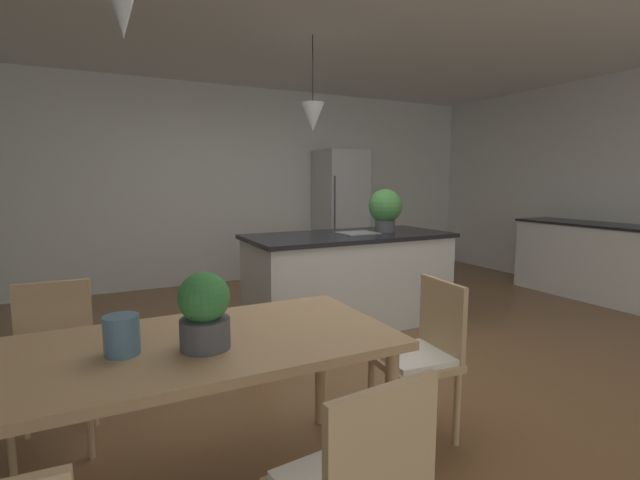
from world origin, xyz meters
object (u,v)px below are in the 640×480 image
(chair_kitchen_end, at_px, (421,352))
(kitchen_island, at_px, (348,278))
(potted_plant_on_table, at_px, (204,310))
(refrigerator, at_px, (340,214))
(vase_on_dining_table, at_px, (122,335))
(dining_table, at_px, (159,362))
(potted_plant_on_island, at_px, (385,208))
(chair_far_left, at_px, (53,360))

(chair_kitchen_end, relative_size, kitchen_island, 0.43)
(potted_plant_on_table, bearing_deg, chair_kitchen_end, 4.63)
(chair_kitchen_end, bearing_deg, refrigerator, 66.68)
(refrigerator, xyz_separation_m, vase_on_dining_table, (-3.20, -3.95, -0.11))
(chair_kitchen_end, xyz_separation_m, vase_on_dining_table, (-1.50, -0.02, 0.35))
(dining_table, relative_size, potted_plant_on_island, 4.59)
(chair_kitchen_end, xyz_separation_m, potted_plant_on_island, (1.06, 1.88, 0.67))
(chair_kitchen_end, relative_size, potted_plant_on_island, 2.00)
(refrigerator, xyz_separation_m, potted_plant_on_island, (-0.64, -2.05, 0.21))
(kitchen_island, height_order, potted_plant_on_island, potted_plant_on_island)
(chair_far_left, height_order, chair_kitchen_end, same)
(dining_table, xyz_separation_m, chair_kitchen_end, (1.37, -0.00, -0.20))
(potted_plant_on_table, height_order, vase_on_dining_table, potted_plant_on_table)
(chair_kitchen_end, bearing_deg, vase_on_dining_table, -179.40)
(kitchen_island, height_order, potted_plant_on_table, potted_plant_on_table)
(chair_kitchen_end, height_order, kitchen_island, kitchen_island)
(chair_kitchen_end, relative_size, refrigerator, 0.47)
(dining_table, xyz_separation_m, kitchen_island, (2.00, 1.88, -0.21))
(refrigerator, distance_m, vase_on_dining_table, 5.09)
(refrigerator, bearing_deg, potted_plant_on_island, -107.20)
(potted_plant_on_table, distance_m, vase_on_dining_table, 0.33)
(dining_table, bearing_deg, potted_plant_on_island, 37.73)
(chair_far_left, relative_size, vase_on_dining_table, 5.59)
(dining_table, relative_size, vase_on_dining_table, 12.83)
(vase_on_dining_table, bearing_deg, kitchen_island, 41.61)
(chair_far_left, bearing_deg, vase_on_dining_table, -69.22)
(potted_plant_on_table, bearing_deg, refrigerator, 54.33)
(dining_table, distance_m, refrigerator, 4.99)
(kitchen_island, relative_size, refrigerator, 1.08)
(potted_plant_on_island, xyz_separation_m, vase_on_dining_table, (-2.56, -1.90, -0.32))
(chair_kitchen_end, xyz_separation_m, potted_plant_on_table, (-1.20, -0.10, 0.43))
(potted_plant_on_table, bearing_deg, chair_far_left, 124.34)
(chair_kitchen_end, bearing_deg, potted_plant_on_table, -175.37)
(refrigerator, relative_size, vase_on_dining_table, 11.92)
(dining_table, bearing_deg, chair_far_left, 119.14)
(kitchen_island, distance_m, potted_plant_on_table, 2.73)
(kitchen_island, height_order, vase_on_dining_table, kitchen_island)
(chair_kitchen_end, distance_m, kitchen_island, 1.99)
(chair_far_left, xyz_separation_m, potted_plant_on_island, (2.88, 1.08, 0.67))
(dining_table, bearing_deg, chair_kitchen_end, -0.17)
(dining_table, relative_size, potted_plant_on_table, 6.33)
(dining_table, bearing_deg, kitchen_island, 43.17)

